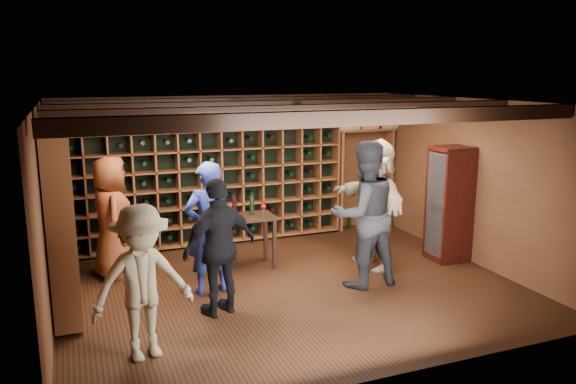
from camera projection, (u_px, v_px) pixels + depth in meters
name	position (u px, v px, depth m)	size (l,w,h in m)	color
ground	(291.00, 287.00, 7.68)	(6.00, 6.00, 0.00)	black
room_shell	(289.00, 109.00, 7.22)	(6.00, 6.00, 6.00)	brown
wine_rack_back	(210.00, 178.00, 9.37)	(4.65, 0.30, 2.20)	brown
wine_rack_left	(62.00, 210.00, 7.18)	(0.30, 2.65, 2.20)	brown
crate_shelf	(366.00, 145.00, 10.32)	(1.20, 0.32, 2.07)	brown
display_cabinet	(449.00, 206.00, 8.65)	(0.55, 0.50, 1.75)	#350D0A
man_blue_shirt	(208.00, 228.00, 7.34)	(0.64, 0.42, 1.76)	navy
man_grey_suit	(364.00, 214.00, 7.57)	(0.97, 0.76, 2.00)	black
guest_red_floral	(112.00, 217.00, 7.92)	(0.85, 0.55, 1.74)	#9A301C
guest_woman_black	(220.00, 247.00, 6.68)	(0.98, 0.41, 1.68)	black
guest_khaki	(142.00, 283.00, 5.63)	(1.04, 0.60, 1.61)	gray
guest_beige	(375.00, 204.00, 8.33)	(1.80, 0.57, 1.94)	tan
tasting_table	(238.00, 222.00, 8.27)	(1.07, 0.56, 1.08)	black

